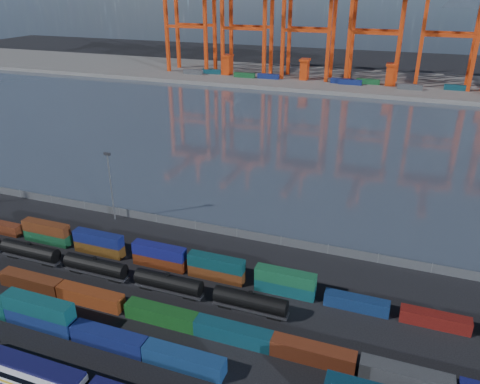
% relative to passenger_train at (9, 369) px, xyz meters
% --- Properties ---
extents(ground, '(700.00, 700.00, 0.00)m').
position_rel_passenger_train_xyz_m(ground, '(15.09, 21.24, -2.62)').
color(ground, black).
rests_on(ground, ground).
extents(harbor_water, '(700.00, 700.00, 0.00)m').
position_rel_passenger_train_xyz_m(harbor_water, '(15.09, 126.24, -2.61)').
color(harbor_water, '#333C4A').
rests_on(harbor_water, ground).
extents(far_quay, '(700.00, 70.00, 2.00)m').
position_rel_passenger_train_xyz_m(far_quay, '(15.09, 231.24, -1.62)').
color(far_quay, '#514F4C').
rests_on(far_quay, ground).
extents(passenger_train, '(76.57, 3.03, 5.20)m').
position_rel_passenger_train_xyz_m(passenger_train, '(0.00, 0.00, 0.00)').
color(passenger_train, silver).
rests_on(passenger_train, ground).
extents(container_row_south, '(139.97, 2.55, 5.43)m').
position_rel_passenger_train_xyz_m(container_row_south, '(19.58, 11.04, -0.58)').
color(container_row_south, '#3D4042').
rests_on(container_row_south, ground).
extents(container_row_mid, '(141.29, 2.55, 2.71)m').
position_rel_passenger_train_xyz_m(container_row_mid, '(30.75, 18.75, -1.26)').
color(container_row_mid, '#3F4144').
rests_on(container_row_mid, ground).
extents(container_row_north, '(140.85, 2.22, 4.73)m').
position_rel_passenger_train_xyz_m(container_row_north, '(4.04, 33.20, -0.69)').
color(container_row_north, navy).
rests_on(container_row_north, ground).
extents(tanker_string, '(90.65, 2.83, 4.04)m').
position_rel_passenger_train_xyz_m(tanker_string, '(-12.61, 26.27, -0.59)').
color(tanker_string, black).
rests_on(tanker_string, ground).
extents(waterfront_fence, '(160.12, 0.12, 2.20)m').
position_rel_passenger_train_xyz_m(waterfront_fence, '(15.09, 49.24, -1.61)').
color(waterfront_fence, '#595B5E').
rests_on(waterfront_fence, ground).
extents(yard_light_mast, '(1.60, 0.40, 16.60)m').
position_rel_passenger_train_xyz_m(yard_light_mast, '(-14.91, 47.24, 6.68)').
color(yard_light_mast, slate).
rests_on(yard_light_mast, ground).
extents(quay_containers, '(172.58, 10.99, 2.60)m').
position_rel_passenger_train_xyz_m(quay_containers, '(4.10, 216.71, 0.68)').
color(quay_containers, navy).
rests_on(quay_containers, far_quay).
extents(straddle_carriers, '(140.00, 7.00, 11.10)m').
position_rel_passenger_train_xyz_m(straddle_carriers, '(12.59, 221.24, 5.20)').
color(straddle_carriers, red).
rests_on(straddle_carriers, far_quay).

